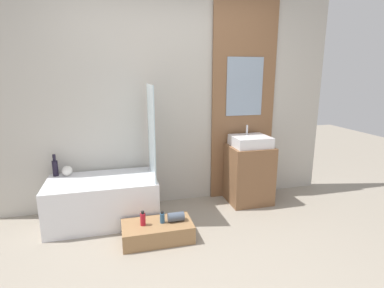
{
  "coord_description": "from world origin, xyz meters",
  "views": [
    {
      "loc": [
        -0.62,
        -2.0,
        1.61
      ],
      "look_at": [
        0.08,
        0.72,
        0.94
      ],
      "focal_mm": 28.0,
      "sensor_mm": 36.0,
      "label": 1
    }
  ],
  "objects_px": {
    "bathtub": "(103,200)",
    "vase_round_light": "(67,171)",
    "wooden_step_bench": "(157,231)",
    "bottle_soap_secondary": "(162,218)",
    "bottle_soap_primary": "(143,219)",
    "sink": "(250,141)",
    "vase_tall_dark": "(55,167)"
  },
  "relations": [
    {
      "from": "bathtub",
      "to": "vase_round_light",
      "type": "distance_m",
      "value": 0.53
    },
    {
      "from": "wooden_step_bench",
      "to": "bottle_soap_secondary",
      "type": "distance_m",
      "value": 0.15
    },
    {
      "from": "bathtub",
      "to": "bottle_soap_secondary",
      "type": "distance_m",
      "value": 0.78
    },
    {
      "from": "bathtub",
      "to": "bottle_soap_primary",
      "type": "height_order",
      "value": "bathtub"
    },
    {
      "from": "wooden_step_bench",
      "to": "sink",
      "type": "xyz_separation_m",
      "value": [
        1.25,
        0.62,
        0.7
      ]
    },
    {
      "from": "bathtub",
      "to": "sink",
      "type": "distance_m",
      "value": 1.85
    },
    {
      "from": "sink",
      "to": "wooden_step_bench",
      "type": "bearing_deg",
      "value": -153.81
    },
    {
      "from": "bottle_soap_primary",
      "to": "wooden_step_bench",
      "type": "bearing_deg",
      "value": 0.0
    },
    {
      "from": "bathtub",
      "to": "vase_tall_dark",
      "type": "xyz_separation_m",
      "value": [
        -0.5,
        0.25,
        0.34
      ]
    },
    {
      "from": "wooden_step_bench",
      "to": "bottle_soap_secondary",
      "type": "height_order",
      "value": "bottle_soap_secondary"
    },
    {
      "from": "wooden_step_bench",
      "to": "bottle_soap_secondary",
      "type": "relative_size",
      "value": 5.74
    },
    {
      "from": "bottle_soap_secondary",
      "to": "bottle_soap_primary",
      "type": "bearing_deg",
      "value": 180.0
    },
    {
      "from": "wooden_step_bench",
      "to": "vase_round_light",
      "type": "distance_m",
      "value": 1.26
    },
    {
      "from": "bottle_soap_primary",
      "to": "vase_round_light",
      "type": "bearing_deg",
      "value": 134.83
    },
    {
      "from": "wooden_step_bench",
      "to": "bathtub",
      "type": "bearing_deg",
      "value": 133.9
    },
    {
      "from": "vase_tall_dark",
      "to": "bottle_soap_primary",
      "type": "xyz_separation_m",
      "value": [
        0.88,
        -0.79,
        -0.35
      ]
    },
    {
      "from": "sink",
      "to": "vase_round_light",
      "type": "height_order",
      "value": "sink"
    },
    {
      "from": "bottle_soap_secondary",
      "to": "bathtub",
      "type": "bearing_deg",
      "value": 136.61
    },
    {
      "from": "wooden_step_bench",
      "to": "vase_tall_dark",
      "type": "bearing_deg",
      "value": 142.3
    },
    {
      "from": "wooden_step_bench",
      "to": "bottle_soap_primary",
      "type": "distance_m",
      "value": 0.2
    },
    {
      "from": "bathtub",
      "to": "sink",
      "type": "height_order",
      "value": "sink"
    },
    {
      "from": "bottle_soap_primary",
      "to": "bottle_soap_secondary",
      "type": "bearing_deg",
      "value": 0.0
    },
    {
      "from": "bathtub",
      "to": "vase_round_light",
      "type": "bearing_deg",
      "value": 149.39
    },
    {
      "from": "sink",
      "to": "bottle_soap_secondary",
      "type": "xyz_separation_m",
      "value": [
        -1.2,
        -0.62,
        -0.56
      ]
    },
    {
      "from": "wooden_step_bench",
      "to": "vase_round_light",
      "type": "height_order",
      "value": "vase_round_light"
    },
    {
      "from": "bathtub",
      "to": "vase_tall_dark",
      "type": "distance_m",
      "value": 0.65
    },
    {
      "from": "bathtub",
      "to": "vase_round_light",
      "type": "relative_size",
      "value": 10.32
    },
    {
      "from": "bottle_soap_primary",
      "to": "bottle_soap_secondary",
      "type": "relative_size",
      "value": 1.21
    },
    {
      "from": "vase_tall_dark",
      "to": "bottle_soap_secondary",
      "type": "bearing_deg",
      "value": -36.34
    },
    {
      "from": "bathtub",
      "to": "bottle_soap_secondary",
      "type": "relative_size",
      "value": 9.7
    },
    {
      "from": "sink",
      "to": "vase_round_light",
      "type": "distance_m",
      "value": 2.16
    },
    {
      "from": "bottle_soap_primary",
      "to": "bottle_soap_secondary",
      "type": "distance_m",
      "value": 0.19
    }
  ]
}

